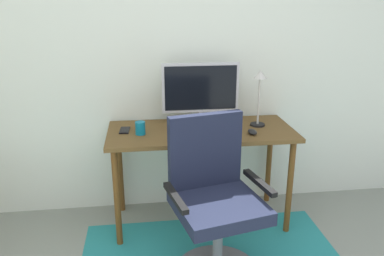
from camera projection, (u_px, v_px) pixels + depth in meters
name	position (u px, v px, depth m)	size (l,w,h in m)	color
wall_back	(176.00, 50.00, 3.00)	(6.00, 0.10, 2.60)	silver
desk	(201.00, 141.00, 2.87)	(1.36, 0.60, 0.76)	brown
monitor	(200.00, 89.00, 2.91)	(0.58, 0.18, 0.47)	#B2B2B7
keyboard	(205.00, 136.00, 2.69)	(0.43, 0.13, 0.02)	white
computer_mouse	(252.00, 132.00, 2.75)	(0.06, 0.10, 0.03)	black
coffee_cup	(140.00, 128.00, 2.73)	(0.07, 0.07, 0.09)	#0D708F
cell_phone	(125.00, 130.00, 2.82)	(0.07, 0.14, 0.01)	black
desk_lamp	(259.00, 89.00, 2.84)	(0.11, 0.11, 0.42)	black
office_chair	(214.00, 212.00, 2.36)	(0.64, 0.59, 1.02)	slate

